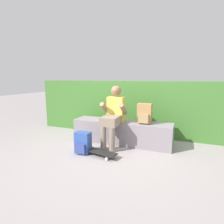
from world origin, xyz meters
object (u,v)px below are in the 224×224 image
object	(u,v)px
person_skater	(114,114)
skateboard_near_person	(96,151)
backpack_on_ground	(83,143)
bench_main	(122,132)
backpack_on_bench	(145,114)

from	to	relation	value
person_skater	skateboard_near_person	size ratio (longest dim) A/B	1.49
skateboard_near_person	backpack_on_ground	world-z (taller)	backpack_on_ground
person_skater	backpack_on_ground	xyz separation A→B (m)	(-0.39, -0.57, -0.48)
skateboard_near_person	backpack_on_ground	bearing A→B (deg)	-179.18
bench_main	backpack_on_ground	distance (m)	0.93
person_skater	backpack_on_ground	world-z (taller)	person_skater
backpack_on_bench	backpack_on_ground	distance (m)	1.34
backpack_on_bench	backpack_on_ground	size ratio (longest dim) A/B	1.00
backpack_on_ground	bench_main	bearing A→B (deg)	57.56
bench_main	backpack_on_ground	xyz separation A→B (m)	(-0.50, -0.79, -0.05)
skateboard_near_person	backpack_on_bench	xyz separation A→B (m)	(0.70, 0.77, 0.60)
backpack_on_bench	backpack_on_ground	xyz separation A→B (m)	(-0.98, -0.78, -0.48)
bench_main	skateboard_near_person	size ratio (longest dim) A/B	2.54
skateboard_near_person	backpack_on_bench	bearing A→B (deg)	47.85
backpack_on_bench	person_skater	bearing A→B (deg)	-160.32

